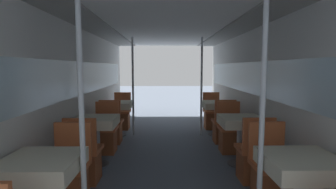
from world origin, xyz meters
TOP-DOWN VIEW (x-y plane):
  - wall_left at (-1.49, 2.85)m, footprint 0.05×8.50m
  - wall_right at (1.49, 2.85)m, footprint 0.05×8.50m
  - ceiling_panel at (0.00, 2.85)m, footprint 2.99×8.50m
  - dining_table_left_0 at (-1.10, 0.94)m, footprint 0.62×0.62m
  - chair_left_far_0 at (-1.10, 1.55)m, footprint 0.41×0.41m
  - support_pole_left_0 at (-0.75, 0.94)m, footprint 0.05×0.05m
  - dining_table_left_1 at (-1.10, 2.72)m, footprint 0.62×0.62m
  - chair_left_near_1 at (-1.10, 2.11)m, footprint 0.41×0.41m
  - chair_left_far_1 at (-1.10, 3.33)m, footprint 0.41×0.41m
  - dining_table_left_2 at (-1.10, 4.51)m, footprint 0.62×0.62m
  - chair_left_near_2 at (-1.10, 3.89)m, footprint 0.41×0.41m
  - chair_left_far_2 at (-1.10, 5.12)m, footprint 0.41×0.41m
  - support_pole_left_2 at (-0.75, 4.51)m, footprint 0.05×0.05m
  - dining_table_right_0 at (1.10, 0.94)m, footprint 0.62×0.62m
  - chair_right_far_0 at (1.10, 1.55)m, footprint 0.41×0.41m
  - support_pole_right_0 at (0.75, 0.94)m, footprint 0.05×0.05m
  - dining_table_right_1 at (1.10, 2.72)m, footprint 0.62×0.62m
  - chair_right_near_1 at (1.10, 2.11)m, footprint 0.41×0.41m
  - chair_right_far_1 at (1.10, 3.33)m, footprint 0.41×0.41m
  - dining_table_right_2 at (1.10, 4.51)m, footprint 0.62×0.62m
  - chair_right_near_2 at (1.10, 3.89)m, footprint 0.41×0.41m
  - chair_right_far_2 at (1.10, 5.12)m, footprint 0.41×0.41m
  - support_pole_right_2 at (0.75, 4.51)m, footprint 0.05×0.05m

SIDE VIEW (x-z plane):
  - chair_left_far_0 at x=-1.10m, z-range -0.16..0.73m
  - chair_left_near_1 at x=-1.10m, z-range -0.16..0.73m
  - chair_left_far_1 at x=-1.10m, z-range -0.16..0.73m
  - chair_left_near_2 at x=-1.10m, z-range -0.16..0.73m
  - chair_left_far_2 at x=-1.10m, z-range -0.16..0.73m
  - chair_right_far_0 at x=1.10m, z-range -0.16..0.73m
  - chair_right_near_1 at x=1.10m, z-range -0.16..0.73m
  - chair_right_far_1 at x=1.10m, z-range -0.16..0.73m
  - chair_right_near_2 at x=1.10m, z-range -0.16..0.73m
  - chair_right_far_2 at x=1.10m, z-range -0.16..0.73m
  - dining_table_left_0 at x=-1.10m, z-range 0.26..1.00m
  - dining_table_left_1 at x=-1.10m, z-range 0.26..1.00m
  - dining_table_left_2 at x=-1.10m, z-range 0.26..1.00m
  - dining_table_right_0 at x=1.10m, z-range 0.26..1.00m
  - dining_table_right_1 at x=1.10m, z-range 0.26..1.00m
  - dining_table_right_2 at x=1.10m, z-range 0.26..1.00m
  - support_pole_left_0 at x=-0.75m, z-range 0.00..2.15m
  - support_pole_left_2 at x=-0.75m, z-range 0.00..2.15m
  - support_pole_right_0 at x=0.75m, z-range 0.00..2.15m
  - support_pole_right_2 at x=0.75m, z-range 0.00..2.15m
  - wall_left at x=-1.49m, z-range 0.03..2.18m
  - wall_right at x=1.49m, z-range 0.03..2.18m
  - ceiling_panel at x=0.00m, z-range 2.16..2.23m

